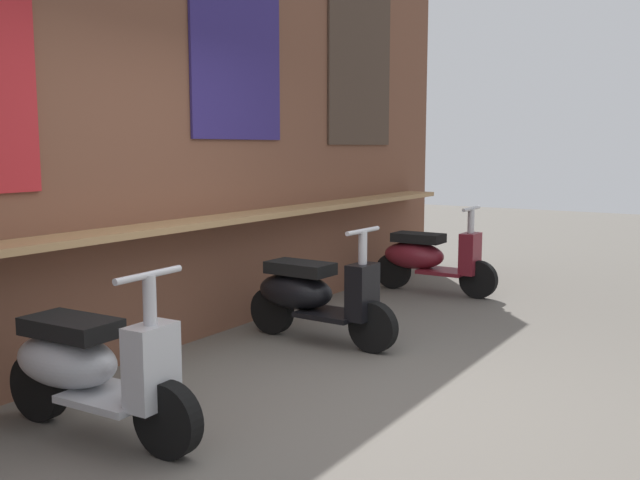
# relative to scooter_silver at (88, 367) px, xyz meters

# --- Properties ---
(ground_plane) EXTENTS (29.06, 29.06, 0.00)m
(ground_plane) POSITION_rel_scooter_silver_xyz_m (1.12, -1.08, -0.39)
(ground_plane) COLOR #605B54
(market_stall_facade) EXTENTS (10.38, 0.61, 3.50)m
(market_stall_facade) POSITION_rel_scooter_silver_xyz_m (1.12, 0.94, 1.37)
(market_stall_facade) COLOR brown
(market_stall_facade) RESTS_ON ground_plane
(scooter_silver) EXTENTS (0.46, 1.40, 0.97)m
(scooter_silver) POSITION_rel_scooter_silver_xyz_m (0.00, 0.00, 0.00)
(scooter_silver) COLOR #B2B5BA
(scooter_silver) RESTS_ON ground_plane
(scooter_black) EXTENTS (0.46, 1.40, 0.97)m
(scooter_black) POSITION_rel_scooter_silver_xyz_m (2.27, 0.00, 0.00)
(scooter_black) COLOR black
(scooter_black) RESTS_ON ground_plane
(scooter_maroon) EXTENTS (0.46, 1.40, 0.97)m
(scooter_maroon) POSITION_rel_scooter_silver_xyz_m (4.60, 0.00, 0.00)
(scooter_maroon) COLOR maroon
(scooter_maroon) RESTS_ON ground_plane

